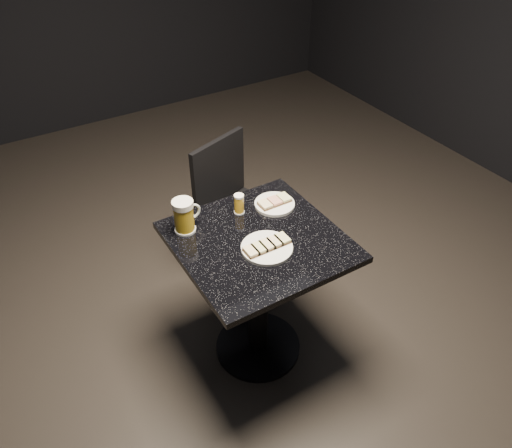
{
  "coord_description": "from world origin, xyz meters",
  "views": [
    {
      "loc": [
        -0.87,
        -1.41,
        2.15
      ],
      "look_at": [
        0.0,
        0.02,
        0.82
      ],
      "focal_mm": 35.0,
      "sensor_mm": 36.0,
      "label": 1
    }
  ],
  "objects_px": {
    "plate_small": "(275,204)",
    "chair": "(235,204)",
    "beer_mug": "(184,216)",
    "table": "(258,279)",
    "beer_tumbler": "(239,204)",
    "plate_large": "(267,248)"
  },
  "relations": [
    {
      "from": "plate_small",
      "to": "beer_mug",
      "type": "relative_size",
      "value": 1.21
    },
    {
      "from": "table",
      "to": "chair",
      "type": "distance_m",
      "value": 0.61
    },
    {
      "from": "table",
      "to": "chair",
      "type": "height_order",
      "value": "chair"
    },
    {
      "from": "plate_small",
      "to": "chair",
      "type": "relative_size",
      "value": 0.22
    },
    {
      "from": "plate_large",
      "to": "beer_mug",
      "type": "xyz_separation_m",
      "value": [
        -0.24,
        0.3,
        0.07
      ]
    },
    {
      "from": "chair",
      "to": "beer_mug",
      "type": "bearing_deg",
      "value": -141.23
    },
    {
      "from": "table",
      "to": "beer_mug",
      "type": "bearing_deg",
      "value": 137.56
    },
    {
      "from": "table",
      "to": "chair",
      "type": "relative_size",
      "value": 0.87
    },
    {
      "from": "plate_small",
      "to": "beer_mug",
      "type": "bearing_deg",
      "value": 173.48
    },
    {
      "from": "beer_mug",
      "to": "beer_tumbler",
      "type": "height_order",
      "value": "beer_mug"
    },
    {
      "from": "plate_small",
      "to": "table",
      "type": "height_order",
      "value": "plate_small"
    },
    {
      "from": "table",
      "to": "beer_mug",
      "type": "relative_size",
      "value": 4.75
    },
    {
      "from": "beer_tumbler",
      "to": "chair",
      "type": "height_order",
      "value": "chair"
    },
    {
      "from": "plate_large",
      "to": "table",
      "type": "bearing_deg",
      "value": 86.81
    },
    {
      "from": "plate_large",
      "to": "plate_small",
      "type": "relative_size",
      "value": 1.16
    },
    {
      "from": "chair",
      "to": "plate_small",
      "type": "bearing_deg",
      "value": -90.7
    },
    {
      "from": "beer_mug",
      "to": "beer_tumbler",
      "type": "relative_size",
      "value": 1.61
    },
    {
      "from": "table",
      "to": "beer_tumbler",
      "type": "distance_m",
      "value": 0.36
    },
    {
      "from": "beer_tumbler",
      "to": "plate_small",
      "type": "bearing_deg",
      "value": -12.67
    },
    {
      "from": "plate_large",
      "to": "beer_mug",
      "type": "relative_size",
      "value": 1.4
    },
    {
      "from": "chair",
      "to": "plate_large",
      "type": "bearing_deg",
      "value": -107.38
    },
    {
      "from": "plate_large",
      "to": "plate_small",
      "type": "bearing_deg",
      "value": 51.11
    }
  ]
}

